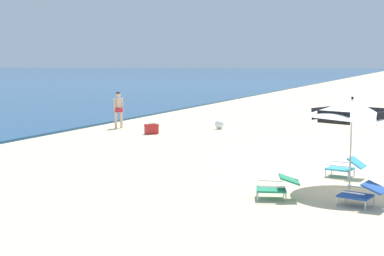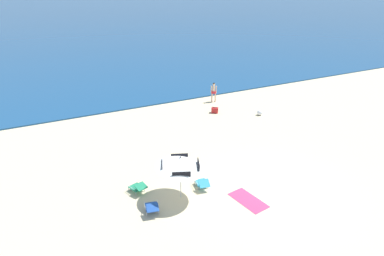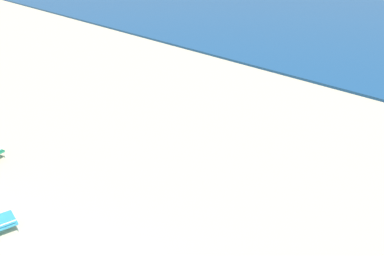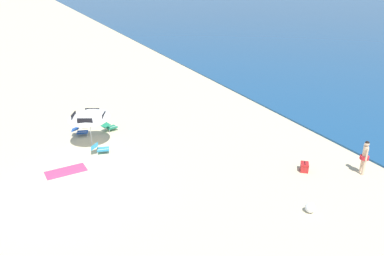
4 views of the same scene
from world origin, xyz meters
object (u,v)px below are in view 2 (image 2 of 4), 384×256
at_px(person_standing_near_shore, 214,91).
at_px(beach_ball, 260,113).
at_px(beach_towel, 248,200).
at_px(cooler_box, 215,110).
at_px(lounge_chair_beside_umbrella, 138,187).
at_px(beach_umbrella_striped_main, 180,163).
at_px(lounge_chair_facing_sea, 202,183).
at_px(lounge_chair_under_umbrella, 152,207).

xyz_separation_m(person_standing_near_shore, beach_ball, (1.45, -4.19, -0.73)).
relative_size(beach_ball, beach_towel, 0.22).
bearing_deg(cooler_box, lounge_chair_beside_umbrella, -139.44).
distance_m(beach_ball, beach_towel, 10.76).
relative_size(beach_umbrella_striped_main, beach_towel, 1.72).
bearing_deg(beach_towel, beach_ball, 49.30).
bearing_deg(beach_umbrella_striped_main, lounge_chair_facing_sea, 10.77).
xyz_separation_m(lounge_chair_facing_sea, beach_ball, (8.34, 6.34, -0.07)).
bearing_deg(cooler_box, person_standing_near_shore, 61.31).
xyz_separation_m(lounge_chair_under_umbrella, lounge_chair_facing_sea, (2.76, 0.64, -0.01)).
relative_size(lounge_chair_beside_umbrella, beach_towel, 0.55).
xyz_separation_m(lounge_chair_facing_sea, cooler_box, (5.66, 8.28, -0.07)).
bearing_deg(lounge_chair_beside_umbrella, lounge_chair_facing_sea, -20.37).
bearing_deg(beach_umbrella_striped_main, beach_ball, 34.49).
relative_size(lounge_chair_under_umbrella, person_standing_near_shore, 0.60).
distance_m(lounge_chair_facing_sea, beach_towel, 2.26).
height_order(lounge_chair_facing_sea, beach_towel, lounge_chair_facing_sea).
relative_size(lounge_chair_under_umbrella, beach_ball, 2.44).
xyz_separation_m(lounge_chair_beside_umbrella, person_standing_near_shore, (9.69, 9.49, 0.65)).
bearing_deg(beach_towel, lounge_chair_beside_umbrella, 145.32).
height_order(lounge_chair_facing_sea, cooler_box, lounge_chair_facing_sea).
xyz_separation_m(lounge_chair_facing_sea, person_standing_near_shore, (6.89, 10.53, 0.66)).
bearing_deg(person_standing_near_shore, lounge_chair_facing_sea, -123.20).
bearing_deg(lounge_chair_under_umbrella, lounge_chair_beside_umbrella, 91.34).
bearing_deg(lounge_chair_beside_umbrella, beach_umbrella_striped_main, -39.01).
relative_size(lounge_chair_beside_umbrella, beach_ball, 2.49).
bearing_deg(cooler_box, beach_ball, -36.03).
bearing_deg(person_standing_near_shore, lounge_chair_beside_umbrella, -135.60).
distance_m(lounge_chair_facing_sea, cooler_box, 10.03).
height_order(cooler_box, beach_towel, cooler_box).
bearing_deg(person_standing_near_shore, beach_towel, -114.27).
bearing_deg(beach_ball, lounge_chair_facing_sea, -142.75).
relative_size(lounge_chair_beside_umbrella, cooler_box, 1.63).
relative_size(lounge_chair_under_umbrella, lounge_chair_facing_sea, 0.99).
height_order(lounge_chair_facing_sea, person_standing_near_shore, person_standing_near_shore).
bearing_deg(cooler_box, beach_umbrella_striped_main, -128.97).
height_order(person_standing_near_shore, beach_ball, person_standing_near_shore).
bearing_deg(person_standing_near_shore, beach_umbrella_striped_main, -127.03).
bearing_deg(person_standing_near_shore, beach_ball, -70.96).
relative_size(beach_umbrella_striped_main, cooler_box, 5.10).
distance_m(lounge_chair_facing_sea, person_standing_near_shore, 12.60).
height_order(lounge_chair_beside_umbrella, beach_ball, lounge_chair_beside_umbrella).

